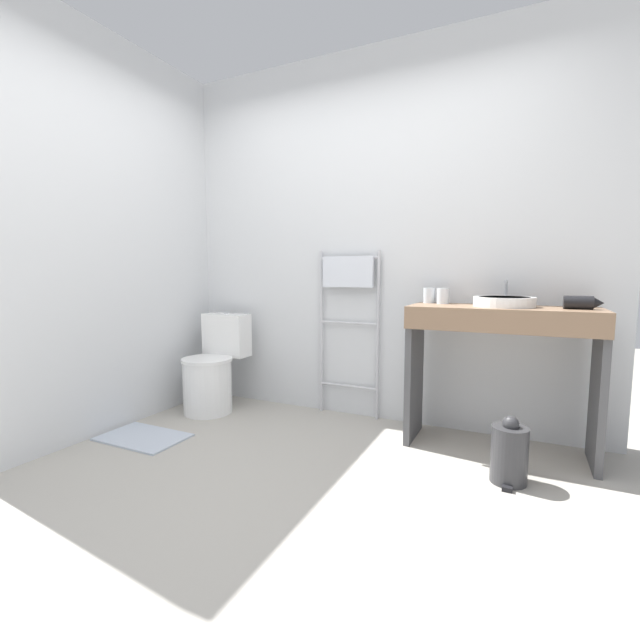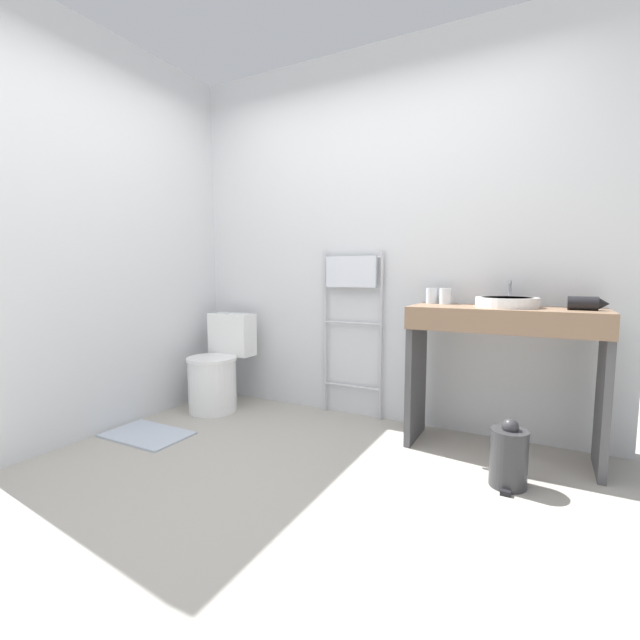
{
  "view_description": "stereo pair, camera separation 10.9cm",
  "coord_description": "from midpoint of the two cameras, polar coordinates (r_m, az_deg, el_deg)",
  "views": [
    {
      "loc": [
        1.03,
        -1.51,
        1.08
      ],
      "look_at": [
        -0.09,
        0.84,
        0.8
      ],
      "focal_mm": 24.0,
      "sensor_mm": 36.0,
      "label": 1
    },
    {
      "loc": [
        1.12,
        -1.46,
        1.08
      ],
      "look_at": [
        -0.09,
        0.84,
        0.8
      ],
      "focal_mm": 24.0,
      "sensor_mm": 36.0,
      "label": 2
    }
  ],
  "objects": [
    {
      "name": "bath_mat",
      "position": [
        3.17,
        -21.14,
        -14.05
      ],
      "size": [
        0.56,
        0.36,
        0.01
      ],
      "primitive_type": "cube",
      "color": "#B2BCCC",
      "rests_on": "ground_plane"
    },
    {
      "name": "wall_back",
      "position": [
        3.24,
        8.58,
        10.69
      ],
      "size": [
        3.26,
        0.12,
        2.68
      ],
      "primitive_type": "cube",
      "color": "silver",
      "rests_on": "ground_plane"
    },
    {
      "name": "vanity_counter",
      "position": [
        2.76,
        24.18,
        -4.16
      ],
      "size": [
        1.07,
        0.44,
        0.89
      ],
      "color": "#84664C",
      "rests_on": "ground_plane"
    },
    {
      "name": "ground_plane",
      "position": [
        2.13,
        -7.56,
        -24.36
      ],
      "size": [
        12.0,
        12.0,
        0.0
      ],
      "primitive_type": "plane",
      "color": "#A8A399"
    },
    {
      "name": "towel_radiator",
      "position": [
        3.19,
        5.2,
        3.37
      ],
      "size": [
        0.48,
        0.06,
        1.25
      ],
      "color": "silver",
      "rests_on": "ground_plane"
    },
    {
      "name": "cup_near_edge",
      "position": [
        2.9,
        17.43,
        3.05
      ],
      "size": [
        0.08,
        0.08,
        0.1
      ],
      "color": "silver",
      "rests_on": "vanity_counter"
    },
    {
      "name": "hair_dryer",
      "position": [
        2.75,
        32.78,
        1.91
      ],
      "size": [
        0.19,
        0.18,
        0.07
      ],
      "color": "black",
      "rests_on": "vanity_counter"
    },
    {
      "name": "cup_near_wall",
      "position": [
        2.95,
        15.73,
        3.14
      ],
      "size": [
        0.08,
        0.08,
        0.1
      ],
      "color": "silver",
      "rests_on": "vanity_counter"
    },
    {
      "name": "toilet",
      "position": [
        3.52,
        -12.59,
        -6.52
      ],
      "size": [
        0.39,
        0.53,
        0.77
      ],
      "color": "white",
      "rests_on": "ground_plane"
    },
    {
      "name": "wall_side",
      "position": [
        3.48,
        -22.17,
        10.0
      ],
      "size": [
        0.12,
        2.22,
        2.68
      ],
      "primitive_type": "cube",
      "color": "silver",
      "rests_on": "ground_plane"
    },
    {
      "name": "sink_basin",
      "position": [
        2.76,
        24.7,
        2.21
      ],
      "size": [
        0.35,
        0.35,
        0.06
      ],
      "color": "white",
      "rests_on": "vanity_counter"
    },
    {
      "name": "faucet",
      "position": [
        2.91,
        24.94,
        3.73
      ],
      "size": [
        0.02,
        0.1,
        0.16
      ],
      "color": "silver",
      "rests_on": "vanity_counter"
    },
    {
      "name": "trash_bin",
      "position": [
        2.49,
        25.06,
        -16.16
      ],
      "size": [
        0.18,
        0.22,
        0.35
      ],
      "color": "#333335",
      "rests_on": "ground_plane"
    }
  ]
}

